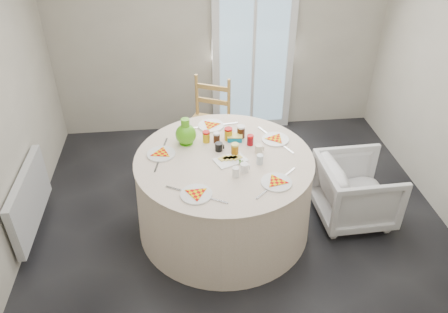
{
  "coord_description": "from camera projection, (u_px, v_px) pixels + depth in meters",
  "views": [
    {
      "loc": [
        -0.5,
        -3.05,
        2.96
      ],
      "look_at": [
        -0.16,
        0.09,
        0.8
      ],
      "focal_mm": 35.0,
      "sensor_mm": 36.0,
      "label": 1
    }
  ],
  "objects": [
    {
      "name": "butter_tub",
      "position": [
        235.0,
        140.0,
        4.07
      ],
      "size": [
        0.15,
        0.12,
        0.06
      ],
      "primitive_type": "cube",
      "rotation": [
        0.0,
        0.0,
        -0.13
      ],
      "color": "#07749B",
      "rests_on": "table"
    },
    {
      "name": "glass_door",
      "position": [
        253.0,
        50.0,
        5.26
      ],
      "size": [
        1.0,
        0.08,
        2.1
      ],
      "primitive_type": "cube",
      "color": "silver",
      "rests_on": "floor"
    },
    {
      "name": "mugs_glasses",
      "position": [
        241.0,
        155.0,
        3.83
      ],
      "size": [
        0.61,
        0.61,
        0.1
      ],
      "primitive_type": null,
      "rotation": [
        0.0,
        0.0,
        -0.19
      ],
      "color": "gray",
      "rests_on": "table"
    },
    {
      "name": "wooden_chair",
      "position": [
        208.0,
        126.0,
        4.92
      ],
      "size": [
        0.58,
        0.57,
        1.0
      ],
      "primitive_type": null,
      "rotation": [
        0.0,
        0.0,
        -0.43
      ],
      "color": "#A98148",
      "rests_on": "floor"
    },
    {
      "name": "place_settings",
      "position": [
        224.0,
        159.0,
        3.84
      ],
      "size": [
        1.49,
        1.49,
        0.03
      ],
      "primitive_type": null,
      "rotation": [
        0.0,
        0.0,
        -0.09
      ],
      "color": "white",
      "rests_on": "table"
    },
    {
      "name": "cheese_platter",
      "position": [
        230.0,
        162.0,
        3.8
      ],
      "size": [
        0.32,
        0.26,
        0.03
      ],
      "primitive_type": null,
      "rotation": [
        0.0,
        0.0,
        0.39
      ],
      "color": "white",
      "rests_on": "table"
    },
    {
      "name": "green_pitcher",
      "position": [
        186.0,
        136.0,
        3.98
      ],
      "size": [
        0.24,
        0.24,
        0.25
      ],
      "primitive_type": null,
      "rotation": [
        0.0,
        0.0,
        0.26
      ],
      "color": "#4DB116",
      "rests_on": "table"
    },
    {
      "name": "floor",
      "position": [
        241.0,
        229.0,
        4.22
      ],
      "size": [
        4.0,
        4.0,
        0.0
      ],
      "primitive_type": "plane",
      "color": "black",
      "rests_on": "ground"
    },
    {
      "name": "armchair",
      "position": [
        357.0,
        185.0,
        4.16
      ],
      "size": [
        0.67,
        0.71,
        0.71
      ],
      "primitive_type": "imported",
      "rotation": [
        0.0,
        0.0,
        1.6
      ],
      "color": "silver",
      "rests_on": "floor"
    },
    {
      "name": "radiator",
      "position": [
        29.0,
        200.0,
        3.99
      ],
      "size": [
        0.07,
        1.0,
        0.55
      ],
      "primitive_type": "cube",
      "color": "silver",
      "rests_on": "floor"
    },
    {
      "name": "table",
      "position": [
        224.0,
        194.0,
        4.07
      ],
      "size": [
        1.63,
        1.63,
        0.83
      ],
      "primitive_type": "cylinder",
      "color": "silver",
      "rests_on": "floor"
    },
    {
      "name": "wall_back",
      "position": [
        220.0,
        30.0,
        5.13
      ],
      "size": [
        4.0,
        0.02,
        2.6
      ],
      "primitive_type": "cube",
      "color": "#BCB5A3",
      "rests_on": "floor"
    },
    {
      "name": "jar_cluster",
      "position": [
        227.0,
        140.0,
        4.01
      ],
      "size": [
        0.5,
        0.37,
        0.13
      ],
      "primitive_type": null,
      "rotation": [
        0.0,
        0.0,
        -0.37
      ],
      "color": "#A56C1D",
      "rests_on": "table"
    }
  ]
}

